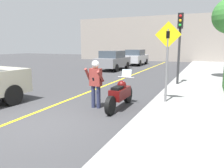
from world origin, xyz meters
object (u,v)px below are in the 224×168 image
at_px(motorcycle, 120,94).
at_px(parked_car_grey, 113,60).
at_px(person_biker, 96,79).
at_px(traffic_light, 180,35).
at_px(parked_car_silver, 136,57).
at_px(crossing_sign, 167,54).

relative_size(motorcycle, parked_car_grey, 0.53).
bearing_deg(person_biker, motorcycle, 21.78).
distance_m(traffic_light, parked_car_grey, 8.73).
xyz_separation_m(person_biker, traffic_light, (2.07, 5.28, 1.65)).
height_order(person_biker, parked_car_grey, parked_car_grey).
bearing_deg(parked_car_silver, crossing_sign, -68.56).
relative_size(parked_car_grey, parked_car_silver, 1.00).
bearing_deg(traffic_light, crossing_sign, -88.76).
xyz_separation_m(crossing_sign, parked_car_grey, (-6.34, 9.78, -0.99)).
distance_m(motorcycle, parked_car_silver, 16.89).
bearing_deg(parked_car_silver, parked_car_grey, -93.71).
xyz_separation_m(crossing_sign, traffic_light, (-0.09, 3.96, 0.81)).
bearing_deg(motorcycle, parked_car_silver, 105.86).
distance_m(crossing_sign, parked_car_silver, 16.41).
distance_m(parked_car_grey, parked_car_silver, 5.47).
xyz_separation_m(person_biker, parked_car_grey, (-4.18, 11.10, -0.15)).
bearing_deg(motorcycle, person_biker, -158.22).
relative_size(crossing_sign, traffic_light, 0.78).
relative_size(person_biker, parked_car_silver, 0.39).
bearing_deg(parked_car_silver, motorcycle, -74.14).
xyz_separation_m(motorcycle, parked_car_grey, (-4.97, 10.78, 0.36)).
distance_m(person_biker, traffic_light, 5.90).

